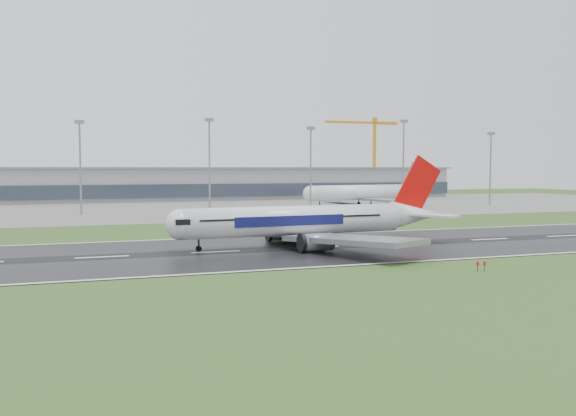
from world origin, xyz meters
name	(u,v)px	position (x,y,z in m)	size (l,w,h in m)	color
ground	(408,243)	(0.00, 0.00, 0.00)	(520.00, 520.00, 0.00)	#2D4E1C
runway	(408,243)	(0.00, 0.00, 0.05)	(400.00, 45.00, 0.10)	black
apron	(249,206)	(0.00, 125.00, 0.04)	(400.00, 130.00, 0.08)	slate
terminal	(217,184)	(0.00, 185.00, 7.50)	(240.00, 36.00, 15.00)	gray
main_airliner	(314,202)	(-19.74, 2.68, 8.73)	(58.44, 55.65, 17.25)	white
parked_airliner	(364,184)	(45.41, 113.56, 8.70)	(58.84, 54.78, 17.25)	white
tower_crane	(374,156)	(94.08, 200.00, 21.89)	(44.30, 2.42, 43.77)	#C78815
floodmast_1	(80,170)	(-63.59, 100.00, 14.89)	(0.64, 0.64, 29.79)	gray
floodmast_2	(210,167)	(-20.89, 100.00, 15.78)	(0.64, 0.64, 31.56)	gray
floodmast_3	(311,170)	(16.98, 100.00, 14.71)	(0.64, 0.64, 29.42)	gray
floodmast_4	(403,165)	(55.72, 100.00, 16.48)	(0.64, 0.64, 32.96)	gray
floodmast_5	(490,170)	(96.36, 100.00, 14.46)	(0.64, 0.64, 28.91)	gray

